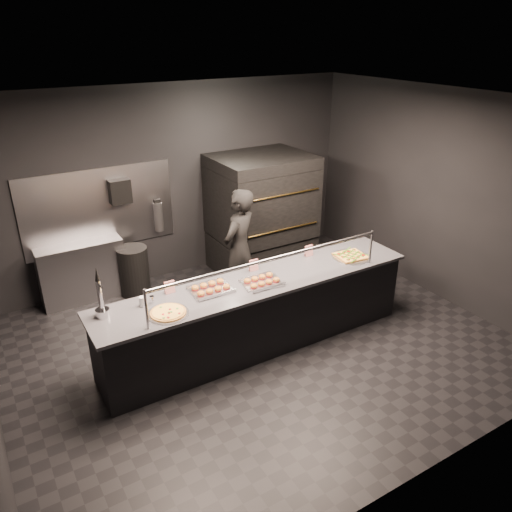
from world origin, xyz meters
The scene contains 15 objects.
room centered at (-0.02, 0.05, 1.50)m, with size 6.04×6.00×3.00m.
service_counter centered at (0.00, 0.00, 0.46)m, with size 4.10×0.78×1.37m.
pizza_oven centered at (1.20, 1.90, 0.97)m, with size 1.50×1.23×1.91m.
prep_shelf centered at (-1.60, 2.32, 0.45)m, with size 1.20×0.35×0.90m, color #99999E.
towel_dispenser centered at (-0.90, 2.39, 1.55)m, with size 0.30×0.20×0.35m, color black.
fire_extinguisher centered at (-0.35, 2.40, 1.06)m, with size 0.14×0.14×0.51m.
beer_tap centered at (-1.83, 0.17, 1.08)m, with size 0.15×0.21×0.57m.
round_pizza centered at (-1.22, -0.15, 0.94)m, with size 0.45×0.45×0.03m.
slider_tray_a centered at (-0.60, 0.08, 0.95)m, with size 0.50×0.38×0.08m.
slider_tray_b centered at (0.00, -0.07, 0.95)m, with size 0.52×0.42×0.07m.
square_pizza centered at (1.40, -0.05, 0.94)m, with size 0.49×0.49×0.05m.
condiment_jar centered at (-1.37, 0.15, 0.97)m, with size 0.17×0.07×0.11m.
tent_cards centered at (0.01, 0.28, 1.00)m, with size 2.10×0.04×0.15m.
trash_bin centered at (-0.90, 2.13, 0.38)m, with size 0.45×0.45×0.75m, color black.
worker centered at (0.30, 1.02, 0.88)m, with size 0.64×0.42×1.75m, color black.
Camera 1 is at (-2.77, -4.56, 3.72)m, focal length 35.00 mm.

